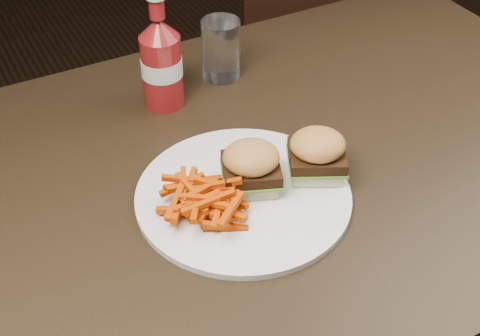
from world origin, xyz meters
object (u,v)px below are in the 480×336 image
dining_table (283,163)px  chair_far (312,69)px  plate (243,196)px  tumbler (221,49)px  ketchup_bottle (162,73)px

dining_table → chair_far: bearing=52.4°
chair_far → plate: size_ratio=1.54×
tumbler → dining_table: bearing=-94.1°
ketchup_bottle → plate: bearing=-89.1°
plate → tumbler: bearing=68.5°
plate → ketchup_bottle: (-0.00, 0.28, 0.06)m
chair_far → plate: plate is taller
chair_far → plate: 0.96m
dining_table → ketchup_bottle: ketchup_bottle is taller
plate → ketchup_bottle: size_ratio=2.30×
dining_table → tumbler: bearing=85.9°
chair_far → tumbler: 0.70m
dining_table → plate: plate is taller
dining_table → plate: (-0.11, -0.06, 0.03)m
dining_table → chair_far: dining_table is taller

